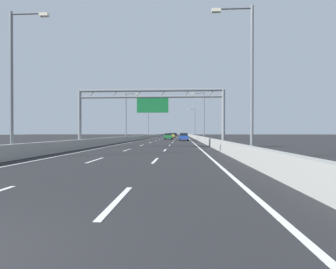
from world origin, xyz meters
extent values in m
plane|color=#262628|center=(0.00, 100.00, 0.00)|extent=(260.00, 260.00, 0.00)
cube|color=white|center=(-1.80, 12.50, 0.01)|extent=(0.16, 3.00, 0.01)
cube|color=white|center=(-1.80, 21.50, 0.01)|extent=(0.16, 3.00, 0.01)
cube|color=white|center=(-1.80, 30.50, 0.01)|extent=(0.16, 3.00, 0.01)
cube|color=white|center=(-1.80, 39.50, 0.01)|extent=(0.16, 3.00, 0.01)
cube|color=white|center=(-1.80, 48.50, 0.01)|extent=(0.16, 3.00, 0.01)
cube|color=white|center=(-1.80, 57.50, 0.01)|extent=(0.16, 3.00, 0.01)
cube|color=white|center=(-1.80, 66.50, 0.01)|extent=(0.16, 3.00, 0.01)
cube|color=white|center=(-1.80, 75.50, 0.01)|extent=(0.16, 3.00, 0.01)
cube|color=white|center=(-1.80, 84.50, 0.01)|extent=(0.16, 3.00, 0.01)
cube|color=white|center=(-1.80, 93.50, 0.01)|extent=(0.16, 3.00, 0.01)
cube|color=white|center=(-1.80, 102.50, 0.01)|extent=(0.16, 3.00, 0.01)
cube|color=white|center=(-1.80, 111.50, 0.01)|extent=(0.16, 3.00, 0.01)
cube|color=white|center=(-1.80, 120.50, 0.01)|extent=(0.16, 3.00, 0.01)
cube|color=white|center=(-1.80, 129.50, 0.01)|extent=(0.16, 3.00, 0.01)
cube|color=white|center=(-1.80, 138.50, 0.01)|extent=(0.16, 3.00, 0.01)
cube|color=white|center=(-1.80, 147.50, 0.01)|extent=(0.16, 3.00, 0.01)
cube|color=white|center=(-1.80, 156.50, 0.01)|extent=(0.16, 3.00, 0.01)
cube|color=white|center=(1.80, 3.50, 0.01)|extent=(0.16, 3.00, 0.01)
cube|color=white|center=(1.80, 12.50, 0.01)|extent=(0.16, 3.00, 0.01)
cube|color=white|center=(1.80, 21.50, 0.01)|extent=(0.16, 3.00, 0.01)
cube|color=white|center=(1.80, 30.50, 0.01)|extent=(0.16, 3.00, 0.01)
cube|color=white|center=(1.80, 39.50, 0.01)|extent=(0.16, 3.00, 0.01)
cube|color=white|center=(1.80, 48.50, 0.01)|extent=(0.16, 3.00, 0.01)
cube|color=white|center=(1.80, 57.50, 0.01)|extent=(0.16, 3.00, 0.01)
cube|color=white|center=(1.80, 66.50, 0.01)|extent=(0.16, 3.00, 0.01)
cube|color=white|center=(1.80, 75.50, 0.01)|extent=(0.16, 3.00, 0.01)
cube|color=white|center=(1.80, 84.50, 0.01)|extent=(0.16, 3.00, 0.01)
cube|color=white|center=(1.80, 93.50, 0.01)|extent=(0.16, 3.00, 0.01)
cube|color=white|center=(1.80, 102.50, 0.01)|extent=(0.16, 3.00, 0.01)
cube|color=white|center=(1.80, 111.50, 0.01)|extent=(0.16, 3.00, 0.01)
cube|color=white|center=(1.80, 120.50, 0.01)|extent=(0.16, 3.00, 0.01)
cube|color=white|center=(1.80, 129.50, 0.01)|extent=(0.16, 3.00, 0.01)
cube|color=white|center=(1.80, 138.50, 0.01)|extent=(0.16, 3.00, 0.01)
cube|color=white|center=(1.80, 147.50, 0.01)|extent=(0.16, 3.00, 0.01)
cube|color=white|center=(1.80, 156.50, 0.01)|extent=(0.16, 3.00, 0.01)
cube|color=white|center=(-5.25, 88.00, 0.01)|extent=(0.16, 176.00, 0.01)
cube|color=white|center=(5.25, 88.00, 0.01)|extent=(0.16, 176.00, 0.01)
cube|color=#9E9E99|center=(-6.90, 110.00, 0.47)|extent=(0.45, 220.00, 0.95)
cube|color=#9E9E99|center=(6.90, 110.00, 0.47)|extent=(0.45, 220.00, 0.95)
cylinder|color=gray|center=(-7.77, 25.03, 3.10)|extent=(0.36, 0.36, 6.20)
cylinder|color=gray|center=(7.77, 25.03, 3.10)|extent=(0.36, 0.36, 6.20)
cylinder|color=gray|center=(0.00, 25.03, 6.20)|extent=(15.54, 0.32, 0.32)
cylinder|color=gray|center=(0.00, 25.03, 5.50)|extent=(15.54, 0.26, 0.26)
cylinder|color=gray|center=(-6.47, 25.03, 5.85)|extent=(0.74, 0.10, 0.74)
cylinder|color=gray|center=(-3.88, 25.03, 5.85)|extent=(0.74, 0.10, 0.74)
cylinder|color=gray|center=(-1.29, 25.03, 5.85)|extent=(0.74, 0.10, 0.74)
cylinder|color=gray|center=(1.29, 25.03, 5.85)|extent=(0.74, 0.10, 0.74)
cylinder|color=gray|center=(3.88, 25.03, 5.85)|extent=(0.74, 0.10, 0.74)
cylinder|color=gray|center=(6.47, 25.03, 5.85)|extent=(0.74, 0.10, 0.74)
cube|color=#146B33|center=(0.23, 25.03, 4.60)|extent=(3.40, 0.12, 1.60)
cylinder|color=slate|center=(-7.70, 13.61, 4.75)|extent=(0.20, 0.20, 9.50)
cylinder|color=slate|center=(-6.60, 13.61, 9.35)|extent=(2.20, 0.12, 0.12)
cube|color=#F2EAC6|center=(-5.50, 13.61, 9.25)|extent=(0.56, 0.28, 0.20)
cylinder|color=slate|center=(7.70, 13.61, 4.75)|extent=(0.20, 0.20, 9.50)
cylinder|color=slate|center=(6.60, 13.61, 9.35)|extent=(2.20, 0.12, 0.12)
cube|color=#F2EAC6|center=(5.50, 13.61, 9.25)|extent=(0.56, 0.28, 0.20)
cylinder|color=slate|center=(-7.70, 48.16, 4.75)|extent=(0.20, 0.20, 9.50)
cylinder|color=slate|center=(-6.60, 48.16, 9.35)|extent=(2.20, 0.12, 0.12)
cube|color=#F2EAC6|center=(-5.50, 48.16, 9.25)|extent=(0.56, 0.28, 0.20)
cylinder|color=slate|center=(7.70, 48.16, 4.75)|extent=(0.20, 0.20, 9.50)
cylinder|color=slate|center=(6.60, 48.16, 9.35)|extent=(2.20, 0.12, 0.12)
cube|color=#F2EAC6|center=(5.50, 48.16, 9.25)|extent=(0.56, 0.28, 0.20)
cylinder|color=slate|center=(-7.70, 82.71, 4.75)|extent=(0.20, 0.20, 9.50)
cylinder|color=slate|center=(-6.60, 82.71, 9.35)|extent=(2.20, 0.12, 0.12)
cube|color=#F2EAC6|center=(-5.50, 82.71, 9.25)|extent=(0.56, 0.28, 0.20)
cylinder|color=slate|center=(7.70, 82.71, 4.75)|extent=(0.20, 0.20, 9.50)
cylinder|color=slate|center=(6.60, 82.71, 9.35)|extent=(2.20, 0.12, 0.12)
cube|color=#F2EAC6|center=(5.50, 82.71, 9.25)|extent=(0.56, 0.28, 0.20)
cube|color=#A8ADB2|center=(3.36, 120.35, 0.65)|extent=(1.87, 4.66, 0.65)
cube|color=black|center=(3.36, 119.85, 1.20)|extent=(1.64, 2.10, 0.46)
cylinder|color=black|center=(2.54, 122.13, 0.32)|extent=(0.22, 0.64, 0.64)
cylinder|color=black|center=(4.18, 122.13, 0.32)|extent=(0.22, 0.64, 0.64)
cylinder|color=black|center=(2.54, 118.57, 0.32)|extent=(0.22, 0.64, 0.64)
cylinder|color=black|center=(4.18, 118.57, 0.32)|extent=(0.22, 0.64, 0.64)
cube|color=yellow|center=(0.09, 80.48, 0.67)|extent=(1.80, 4.10, 0.70)
cube|color=black|center=(0.09, 80.83, 1.29)|extent=(1.58, 1.86, 0.53)
cylinder|color=black|center=(-0.70, 81.98, 0.32)|extent=(0.22, 0.64, 0.64)
cylinder|color=black|center=(0.88, 81.98, 0.32)|extent=(0.22, 0.64, 0.64)
cylinder|color=black|center=(-0.70, 78.98, 0.32)|extent=(0.22, 0.64, 0.64)
cylinder|color=black|center=(0.88, 78.98, 0.32)|extent=(0.22, 0.64, 0.64)
cube|color=#1E7A38|center=(0.10, 60.81, 0.66)|extent=(1.88, 4.38, 0.68)
cube|color=black|center=(0.10, 60.25, 1.24)|extent=(1.65, 1.97, 0.48)
cylinder|color=black|center=(-0.73, 62.45, 0.32)|extent=(0.22, 0.64, 0.64)
cylinder|color=black|center=(0.92, 62.45, 0.32)|extent=(0.22, 0.64, 0.64)
cylinder|color=black|center=(-0.73, 59.17, 0.32)|extent=(0.22, 0.64, 0.64)
cylinder|color=black|center=(0.92, 59.17, 0.32)|extent=(0.22, 0.64, 0.64)
cube|color=#2347AD|center=(3.79, 49.93, 0.67)|extent=(1.80, 4.26, 0.70)
cube|color=black|center=(3.79, 50.28, 1.29)|extent=(1.58, 1.97, 0.54)
cylinder|color=black|center=(3.00, 51.51, 0.32)|extent=(0.22, 0.64, 0.64)
cylinder|color=black|center=(4.58, 51.51, 0.32)|extent=(0.22, 0.64, 0.64)
cylinder|color=black|center=(3.00, 48.35, 0.32)|extent=(0.22, 0.64, 0.64)
cylinder|color=black|center=(4.58, 48.35, 0.32)|extent=(0.22, 0.64, 0.64)
cube|color=black|center=(0.17, 120.78, 0.65)|extent=(1.73, 4.19, 0.66)
cube|color=black|center=(0.17, 120.16, 1.24)|extent=(1.52, 1.74, 0.52)
cylinder|color=black|center=(-0.58, 122.33, 0.32)|extent=(0.22, 0.64, 0.64)
cylinder|color=black|center=(0.93, 122.33, 0.32)|extent=(0.22, 0.64, 0.64)
cylinder|color=black|center=(-0.58, 119.24, 0.32)|extent=(0.22, 0.64, 0.64)
cylinder|color=black|center=(0.93, 119.24, 0.32)|extent=(0.22, 0.64, 0.64)
camera|label=1|loc=(3.36, -2.68, 1.66)|focal=27.69mm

